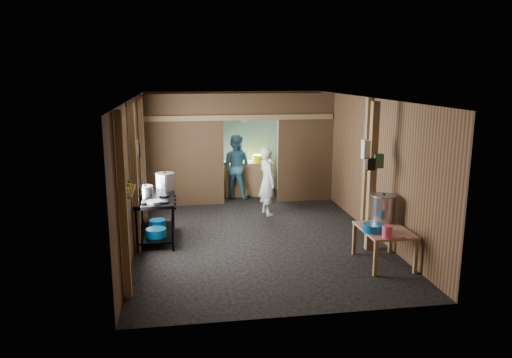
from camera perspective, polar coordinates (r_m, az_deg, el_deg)
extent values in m
cube|color=black|center=(9.74, -0.18, -6.08)|extent=(4.50, 7.00, 0.00)
cube|color=#433E38|center=(9.26, -0.19, 9.37)|extent=(4.50, 7.00, 0.00)
cube|color=brown|center=(12.84, -2.57, 4.35)|extent=(4.50, 0.00, 2.60)
cube|color=brown|center=(6.08, 4.84, -4.70)|extent=(4.50, 0.00, 2.60)
cube|color=brown|center=(9.35, -13.95, 1.00)|extent=(0.00, 7.00, 2.60)
cube|color=brown|center=(10.00, 12.66, 1.79)|extent=(0.00, 7.00, 2.60)
cube|color=#4A3820|center=(11.48, -8.43, 3.28)|extent=(1.85, 0.10, 2.60)
cube|color=#4A3820|center=(11.86, 5.74, 3.64)|extent=(1.35, 0.10, 2.60)
cube|color=#4A3820|center=(11.49, -0.63, 8.44)|extent=(1.30, 0.10, 0.60)
cube|color=#89C9C1|center=(12.79, -2.53, 4.09)|extent=(4.40, 0.06, 2.50)
cube|color=olive|center=(12.49, -0.88, 0.06)|extent=(1.20, 0.50, 0.85)
cylinder|color=silver|center=(12.70, -1.41, 6.99)|extent=(0.20, 0.03, 0.20)
cube|color=olive|center=(6.82, -15.17, -3.20)|extent=(0.10, 0.12, 2.60)
cube|color=olive|center=(8.56, -13.93, -0.02)|extent=(0.10, 0.12, 2.60)
cube|color=olive|center=(10.52, -13.03, 2.28)|extent=(0.10, 0.12, 2.60)
cube|color=olive|center=(9.79, 12.71, 1.56)|extent=(0.10, 0.12, 2.60)
cube|color=olive|center=(8.67, 13.32, 0.17)|extent=(0.12, 0.12, 2.60)
cube|color=olive|center=(11.42, -1.84, 7.15)|extent=(4.40, 0.12, 0.12)
cylinder|color=gray|center=(9.68, -13.63, 3.50)|extent=(0.03, 0.34, 0.34)
cylinder|color=black|center=(10.09, -13.42, 3.28)|extent=(0.03, 0.30, 0.30)
cube|color=olive|center=(7.28, -14.57, -1.40)|extent=(0.14, 0.80, 0.03)
cylinder|color=silver|center=(7.02, -14.79, -1.36)|extent=(0.07, 0.07, 0.10)
cylinder|color=#E2D600|center=(7.26, -14.60, -0.90)|extent=(0.08, 0.08, 0.10)
cylinder|color=#2E5E3F|center=(7.47, -14.44, -0.52)|extent=(0.06, 0.06, 0.10)
cube|color=silver|center=(8.64, 12.97, 3.38)|extent=(0.22, 0.15, 0.32)
cube|color=#2E5E3F|center=(8.59, 14.00, 2.06)|extent=(0.16, 0.12, 0.24)
cube|color=black|center=(8.53, 13.17, 1.68)|extent=(0.14, 0.10, 0.20)
cylinder|color=#09518A|center=(9.10, -11.54, -6.13)|extent=(0.37, 0.37, 0.15)
cylinder|color=#09518A|center=(9.70, -11.38, -5.03)|extent=(0.31, 0.31, 0.12)
cylinder|color=#09518A|center=(8.05, 13.53, -5.53)|extent=(0.41, 0.41, 0.13)
cylinder|color=#F25171|center=(7.82, 15.01, -5.92)|extent=(0.18, 0.18, 0.19)
cube|color=#B9B9BD|center=(7.81, 16.10, -6.67)|extent=(0.30, 0.08, 0.01)
cylinder|color=#E2D600|center=(12.43, 0.33, 2.41)|extent=(0.32, 0.32, 0.18)
cylinder|color=red|center=(12.37, -1.91, 2.25)|extent=(0.12, 0.12, 0.13)
imported|color=silver|center=(10.70, 1.32, -0.26)|extent=(0.48, 0.61, 1.49)
imported|color=teal|center=(12.15, -2.40, 1.49)|extent=(0.95, 0.86, 1.59)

